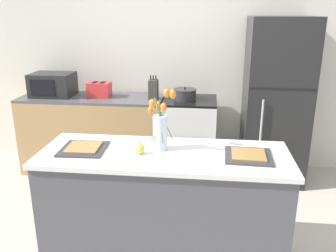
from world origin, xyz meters
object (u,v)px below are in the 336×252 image
Objects in this scene: knife_block at (153,89)px; refrigerator at (276,102)px; flower_vase at (160,127)px; pear_figurine at (140,148)px; stove_range at (189,137)px; plate_setting_right at (248,155)px; cooking_pot at (185,94)px; plate_setting_left at (83,148)px; microwave at (53,85)px; toaster at (99,90)px.

refrigerator is at bearing 1.05° from knife_block.
pear_figurine is at bearing -142.14° from flower_vase.
stove_range is 2.74× the size of plate_setting_right.
cooking_pot is at bearing -0.92° from knife_block.
plate_setting_left is (-0.56, -0.07, -0.16)m from flower_vase.
microwave is at bearing 178.87° from knife_block.
plate_setting_right is (1.19, 0.00, 0.00)m from plate_setting_left.
pear_figurine is at bearing -177.34° from plate_setting_right.
flower_vase reaches higher than stove_range.
stove_range is at bearing 107.08° from plate_setting_right.
refrigerator is 6.53× the size of toaster.
toaster reaches higher than stove_range.
plate_setting_right is at bearing -72.92° from stove_range.
flower_vase is 1.52m from cooking_pot.
flower_vase is 0.65m from plate_setting_right.
pear_figurine is 0.40× the size of toaster.
flower_vase reaches higher than microwave.
flower_vase is (-0.13, -1.54, 0.63)m from stove_range.
toaster is (-0.93, 1.55, -0.08)m from flower_vase.
refrigerator is at bearing 53.57° from pear_figurine.
flower_vase is at bearing 37.86° from pear_figurine.
pear_figurine is 0.33× the size of plate_setting_left.
refrigerator reaches higher than flower_vase.
flower_vase is at bearing 173.86° from plate_setting_right.
flower_vase is (-1.08, -1.54, 0.17)m from refrigerator.
refrigerator reaches higher than toaster.
stove_range is 1.20m from toaster.
toaster is (-2.02, 0.01, 0.09)m from refrigerator.
knife_block reaches higher than stove_range.
pear_figurine reaches higher than plate_setting_left.
knife_block is (-0.15, 1.62, 0.08)m from pear_figurine.
microwave and knife_block have the same top height.
plate_setting_left is at bearing -111.92° from cooking_pot.
stove_range is 2.74× the size of plate_setting_left.
knife_block is (-0.91, 1.59, 0.11)m from plate_setting_right.
pear_figurine is 0.76m from plate_setting_right.
refrigerator is at bearing 74.21° from plate_setting_right.
pear_figurine is at bearing -99.15° from stove_range.
stove_range is at bearing -179.96° from refrigerator.
refrigerator is 2.02m from toaster.
plate_setting_right is 1.24× the size of knife_block.
stove_range is 2.06× the size of flower_vase.
toaster is at bearing 115.84° from pear_figurine.
microwave is 1.20m from knife_block.
toaster reaches higher than plate_setting_left.
plate_setting_left is (-0.43, 0.04, -0.03)m from pear_figurine.
flower_vase is 1.33× the size of plate_setting_right.
pear_figurine is 1.63m from cooking_pot.
refrigerator reaches higher than stove_range.
plate_setting_left is 1.86m from microwave.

